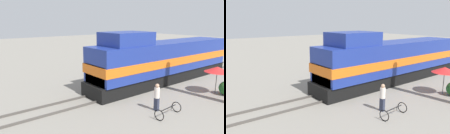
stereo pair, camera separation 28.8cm
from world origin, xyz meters
TOP-DOWN VIEW (x-y plane):
  - ground_plane at (0.00, 0.00)m, footprint 120.00×120.00m
  - rail_near at (-0.72, 0.00)m, footprint 0.08×41.08m
  - rail_far at (0.72, 0.00)m, footprint 0.08×41.08m
  - locomotive at (0.00, 2.36)m, footprint 3.01×16.77m
  - vendor_umbrella at (4.83, 2.92)m, footprint 1.89×1.89m
  - person_bystander at (4.17, -3.26)m, footprint 0.34×0.34m
  - bicycle at (5.15, -3.34)m, footprint 0.79×1.90m

SIDE VIEW (x-z plane):
  - ground_plane at x=0.00m, z-range 0.00..0.00m
  - rail_near at x=-0.72m, z-range 0.00..0.15m
  - rail_far at x=0.72m, z-range 0.00..0.15m
  - bicycle at x=5.15m, z-range 0.01..0.67m
  - person_bystander at x=4.17m, z-range 0.08..1.86m
  - vendor_umbrella at x=4.83m, z-range 0.86..3.02m
  - locomotive at x=0.00m, z-range -0.37..4.39m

